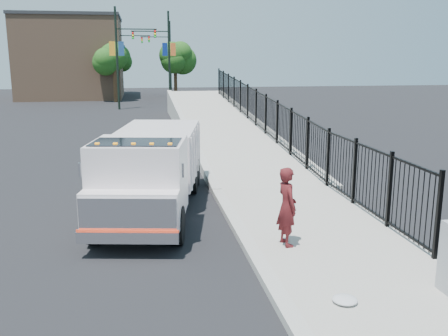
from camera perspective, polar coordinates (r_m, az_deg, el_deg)
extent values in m
plane|color=black|center=(11.65, 2.22, -8.20)|extent=(120.00, 120.00, 0.00)
cube|color=#9E998E|center=(10.43, 15.14, -10.83)|extent=(3.55, 12.00, 0.12)
cube|color=#ADAAA3|center=(9.82, 4.65, -11.82)|extent=(0.30, 12.00, 0.16)
cube|color=#9E998E|center=(27.33, -0.25, 3.86)|extent=(3.95, 24.06, 3.19)
cube|color=black|center=(23.61, 4.76, 4.65)|extent=(0.10, 28.00, 1.80)
cube|color=black|center=(13.90, -8.00, -2.74)|extent=(1.96, 6.08, 0.19)
cube|color=white|center=(11.74, -9.64, -1.19)|extent=(2.40, 2.29, 1.77)
cube|color=white|center=(10.81, -10.61, -4.85)|extent=(2.16, 0.99, 0.88)
cube|color=silver|center=(10.51, -10.96, -5.38)|extent=(2.01, 0.44, 0.75)
cube|color=silver|center=(10.59, -10.94, -7.78)|extent=(2.12, 0.54, 0.25)
cube|color=#F2391A|center=(10.54, -10.97, -7.10)|extent=(2.10, 0.43, 0.05)
cube|color=black|center=(11.42, -9.94, 1.14)|extent=(2.12, 1.49, 0.75)
cube|color=white|center=(14.81, -7.43, 1.73)|extent=(2.76, 4.04, 1.50)
cube|color=silver|center=(11.08, -16.17, -0.22)|extent=(0.06, 0.06, 0.31)
cube|color=silver|center=(10.64, -4.71, -0.27)|extent=(0.06, 0.06, 0.31)
cube|color=orange|center=(11.23, -14.30, 2.68)|extent=(0.10, 0.09, 0.05)
cube|color=orange|center=(11.13, -12.32, 2.70)|extent=(0.10, 0.09, 0.05)
cube|color=orange|center=(11.05, -10.30, 2.71)|extent=(0.10, 0.09, 0.05)
cube|color=orange|center=(10.98, -8.26, 2.72)|extent=(0.10, 0.09, 0.05)
cube|color=orange|center=(10.92, -6.20, 2.73)|extent=(0.10, 0.09, 0.05)
cylinder|color=black|center=(11.63, -14.56, -6.33)|extent=(0.44, 0.92, 0.88)
cylinder|color=black|center=(11.28, -5.36, -6.55)|extent=(0.44, 0.92, 0.88)
cylinder|color=black|center=(15.68, -10.42, -1.25)|extent=(0.44, 0.92, 0.88)
cylinder|color=black|center=(15.42, -3.64, -1.29)|extent=(0.44, 0.92, 0.88)
cylinder|color=black|center=(16.61, -9.78, -0.45)|extent=(0.44, 0.92, 0.88)
cylinder|color=black|center=(16.37, -3.37, -0.48)|extent=(0.44, 0.92, 0.88)
imported|color=#501417|center=(10.83, 7.20, -4.40)|extent=(0.50, 0.68, 1.73)
ellipsoid|color=silver|center=(8.83, 13.64, -14.41)|extent=(0.42, 0.42, 0.11)
cylinder|color=black|center=(41.34, -12.12, 12.09)|extent=(0.18, 0.18, 8.00)
cube|color=black|center=(41.36, -9.97, 15.37)|extent=(3.20, 0.08, 0.08)
cube|color=black|center=(41.37, -7.89, 14.95)|extent=(0.18, 0.22, 0.60)
cube|color=navy|center=(41.33, -11.67, 13.22)|extent=(0.45, 0.04, 1.10)
cube|color=orange|center=(41.36, -12.67, 13.18)|extent=(0.45, 0.04, 1.10)
cylinder|color=black|center=(44.65, -6.28, 12.30)|extent=(0.18, 0.18, 8.00)
cube|color=black|center=(44.64, -8.48, 15.20)|extent=(3.20, 0.08, 0.08)
cube|color=black|center=(44.61, -10.37, 14.68)|extent=(0.18, 0.22, 0.60)
cube|color=orange|center=(44.68, -5.85, 13.34)|extent=(0.45, 0.04, 1.10)
cube|color=navy|center=(44.64, -6.77, 13.32)|extent=(0.45, 0.04, 1.10)
cylinder|color=black|center=(53.63, -11.83, 12.14)|extent=(0.18, 0.18, 8.00)
cube|color=black|center=(53.64, -10.18, 14.67)|extent=(3.20, 0.08, 0.08)
cube|color=black|center=(53.64, -8.57, 14.35)|extent=(0.18, 0.22, 0.60)
cube|color=#2164A0|center=(53.62, -11.48, 13.01)|extent=(0.45, 0.04, 1.10)
cube|color=#C17607|center=(53.65, -12.25, 12.98)|extent=(0.45, 0.04, 1.10)
cylinder|color=black|center=(56.66, -6.14, 12.34)|extent=(0.18, 0.18, 8.00)
cube|color=black|center=(56.63, -7.87, 14.62)|extent=(3.20, 0.08, 0.08)
cube|color=black|center=(56.58, -9.36, 14.22)|extent=(0.18, 0.22, 0.60)
cube|color=orange|center=(56.69, -5.80, 13.15)|extent=(0.45, 0.04, 1.10)
cube|color=#1113A2|center=(56.64, -6.52, 13.14)|extent=(0.45, 0.04, 1.10)
cylinder|color=#382314|center=(48.50, -12.33, 9.27)|extent=(0.36, 0.36, 3.20)
sphere|color=#194714|center=(48.43, -12.46, 12.10)|extent=(2.71, 2.71, 2.71)
cylinder|color=#382314|center=(52.50, -5.55, 9.72)|extent=(0.36, 0.36, 3.20)
sphere|color=#194714|center=(52.44, -5.61, 12.34)|extent=(2.70, 2.70, 2.70)
cylinder|color=#382314|center=(60.62, -11.86, 9.88)|extent=(0.36, 0.36, 3.20)
sphere|color=#194714|center=(60.57, -11.96, 12.15)|extent=(2.77, 2.77, 2.77)
cube|color=#8C664C|center=(55.07, -16.98, 11.87)|extent=(10.00, 10.00, 8.00)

